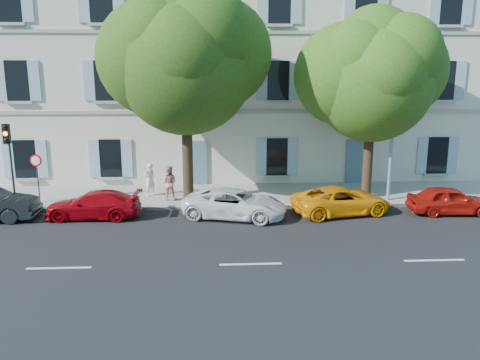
{
  "coord_description": "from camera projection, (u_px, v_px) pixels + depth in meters",
  "views": [
    {
      "loc": [
        -1.06,
        -17.89,
        5.9
      ],
      "look_at": [
        -0.02,
        2.0,
        1.4
      ],
      "focal_mm": 35.0,
      "sensor_mm": 36.0,
      "label": 1
    }
  ],
  "objects": [
    {
      "name": "ground",
      "position": [
        243.0,
        225.0,
        18.78
      ],
      "size": [
        90.0,
        90.0,
        0.0
      ],
      "primitive_type": "plane",
      "color": "black"
    },
    {
      "name": "tree_right",
      "position": [
        373.0,
        82.0,
        21.24
      ],
      "size": [
        5.49,
        5.49,
        8.46
      ],
      "color": "#3A2819",
      "rests_on": "sidewalk"
    },
    {
      "name": "pedestrian_b",
      "position": [
        169.0,
        183.0,
        21.78
      ],
      "size": [
        0.85,
        0.7,
        1.63
      ],
      "primitive_type": "imported",
      "rotation": [
        0.0,
        0.0,
        3.04
      ],
      "color": "tan",
      "rests_on": "sidewalk"
    },
    {
      "name": "traffic_light",
      "position": [
        8.0,
        147.0,
        20.39
      ],
      "size": [
        0.3,
        0.42,
        3.68
      ],
      "color": "#383A3D",
      "rests_on": "sidewalk"
    },
    {
      "name": "car_red_hatchback",
      "position": [
        450.0,
        200.0,
        20.17
      ],
      "size": [
        3.6,
        1.58,
        1.21
      ],
      "primitive_type": "imported",
      "rotation": [
        0.0,
        0.0,
        1.53
      ],
      "color": "#A4130A",
      "rests_on": "ground"
    },
    {
      "name": "road_sign",
      "position": [
        37.0,
        169.0,
        20.5
      ],
      "size": [
        0.54,
        0.13,
        2.36
      ],
      "color": "#383A3D",
      "rests_on": "sidewalk"
    },
    {
      "name": "tree_left",
      "position": [
        185.0,
        66.0,
        20.57
      ],
      "size": [
        6.13,
        6.13,
        9.51
      ],
      "color": "#3A2819",
      "rests_on": "sidewalk"
    },
    {
      "name": "car_yellow_supercar",
      "position": [
        341.0,
        201.0,
        20.16
      ],
      "size": [
        4.59,
        2.85,
        1.19
      ],
      "primitive_type": "imported",
      "rotation": [
        0.0,
        0.0,
        1.79
      ],
      "color": "#FF9B0A",
      "rests_on": "ground"
    },
    {
      "name": "car_white_coupe",
      "position": [
        235.0,
        204.0,
        19.63
      ],
      "size": [
        4.73,
        3.07,
        1.21
      ],
      "primitive_type": "imported",
      "rotation": [
        0.0,
        0.0,
        1.31
      ],
      "color": "white",
      "rests_on": "ground"
    },
    {
      "name": "car_red_coupe",
      "position": [
        93.0,
        205.0,
        19.59
      ],
      "size": [
        3.99,
        1.74,
        1.14
      ],
      "primitive_type": "imported",
      "rotation": [
        0.0,
        0.0,
        4.68
      ],
      "color": "#9D040C",
      "rests_on": "ground"
    },
    {
      "name": "street_lamp",
      "position": [
        396.0,
        108.0,
        20.86
      ],
      "size": [
        0.37,
        1.63,
        7.6
      ],
      "color": "#7293BF",
      "rests_on": "sidewalk"
    },
    {
      "name": "pedestrian_a",
      "position": [
        150.0,
        179.0,
        22.6
      ],
      "size": [
        0.69,
        0.68,
        1.6
      ],
      "primitive_type": "imported",
      "rotation": [
        0.0,
        0.0,
        3.88
      ],
      "color": "white",
      "rests_on": "sidewalk"
    },
    {
      "name": "building",
      "position": [
        233.0,
        73.0,
        27.4
      ],
      "size": [
        28.0,
        7.0,
        12.0
      ],
      "primitive_type": "cube",
      "color": "beige",
      "rests_on": "ground"
    },
    {
      "name": "sidewalk",
      "position": [
        238.0,
        195.0,
        23.1
      ],
      "size": [
        36.0,
        4.5,
        0.15
      ],
      "primitive_type": "cube",
      "color": "#A09E96",
      "rests_on": "ground"
    },
    {
      "name": "kerb",
      "position": [
        240.0,
        207.0,
        20.98
      ],
      "size": [
        36.0,
        0.16,
        0.16
      ],
      "primitive_type": "cube",
      "color": "#9E998E",
      "rests_on": "ground"
    }
  ]
}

